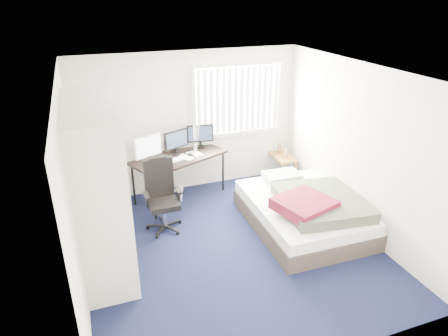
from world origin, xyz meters
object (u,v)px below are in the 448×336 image
(desk, at_px, (178,155))
(bed, at_px, (305,211))
(nightstand, at_px, (282,158))
(office_chair, at_px, (162,202))

(desk, height_order, bed, desk)
(desk, bearing_deg, nightstand, 2.62)
(desk, xyz_separation_m, nightstand, (2.07, 0.09, -0.39))
(bed, bearing_deg, desk, 134.10)
(desk, xyz_separation_m, office_chair, (-0.49, -0.88, -0.38))
(nightstand, bearing_deg, office_chair, -159.18)
(office_chair, height_order, nightstand, office_chair)
(office_chair, relative_size, nightstand, 1.61)
(office_chair, relative_size, bed, 0.55)
(office_chair, distance_m, nightstand, 2.73)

